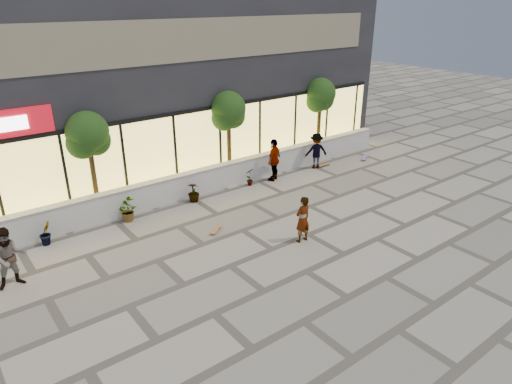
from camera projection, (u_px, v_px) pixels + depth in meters
ground at (307, 271)px, 13.63m from camera, size 80.00×80.00×0.00m
planter_wall at (189, 185)px, 18.53m from camera, size 22.00×0.42×1.04m
retail_building at (125, 74)px, 21.05m from camera, size 24.00×9.17×8.50m
shrub_b at (46, 233)px, 14.99m from camera, size 0.57×0.57×0.81m
shrub_c at (127, 211)px, 16.55m from camera, size 0.68×0.77×0.81m
shrub_d at (194, 192)px, 18.12m from camera, size 0.64×0.64×0.81m
shrub_e at (250, 176)px, 19.68m from camera, size 0.46×0.35×0.81m
tree_midwest at (88, 137)px, 16.11m from camera, size 1.60×1.50×3.92m
tree_mideast at (228, 113)px, 19.46m from camera, size 1.60×1.50×3.92m
tree_east at (320, 97)px, 22.53m from camera, size 1.60×1.50×3.92m
skater_center at (303, 219)px, 15.01m from camera, size 0.60×0.40×1.62m
skater_left at (10, 258)px, 12.62m from camera, size 0.90×0.71×1.82m
skater_right_near at (274, 160)px, 20.04m from camera, size 1.20×0.91×1.90m
skater_right_far at (316, 151)px, 21.52m from camera, size 1.26×1.03×1.69m
skateboard_center at (216, 229)px, 15.92m from camera, size 0.69×0.58×0.09m
skateboard_left at (1, 268)px, 13.68m from camera, size 0.74×0.20×0.09m
skateboard_right_near at (324, 165)px, 22.03m from camera, size 0.73×0.21×0.09m
skateboard_right_far at (364, 158)px, 22.96m from camera, size 0.77×0.58×0.09m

